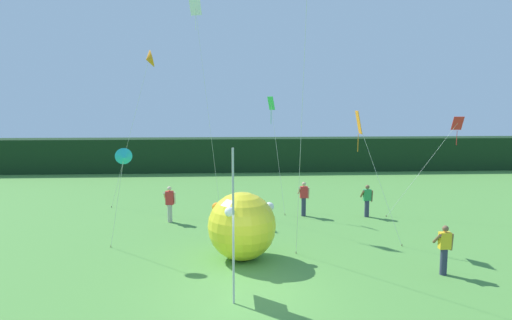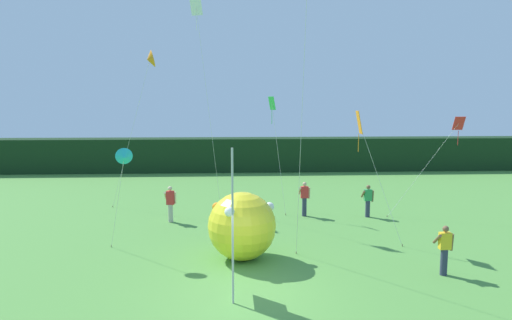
{
  "view_description": "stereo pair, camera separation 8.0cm",
  "coord_description": "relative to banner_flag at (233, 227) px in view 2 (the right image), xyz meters",
  "views": [
    {
      "loc": [
        -0.37,
        -12.1,
        5.44
      ],
      "look_at": [
        0.47,
        2.61,
        3.57
      ],
      "focal_mm": 30.92,
      "sensor_mm": 36.0,
      "label": 1
    },
    {
      "loc": [
        -0.29,
        -12.11,
        5.44
      ],
      "look_at": [
        0.47,
        2.61,
        3.57
      ],
      "focal_mm": 30.92,
      "sensor_mm": 36.0,
      "label": 2
    }
  ],
  "objects": [
    {
      "name": "ground_plane",
      "position": [
        0.33,
        0.26,
        -2.06
      ],
      "size": [
        120.0,
        120.0,
        0.0
      ],
      "primitive_type": "plane",
      "color": "#518E3D"
    },
    {
      "name": "distant_treeline",
      "position": [
        0.33,
        24.14,
        -0.71
      ],
      "size": [
        80.0,
        2.4,
        2.7
      ],
      "primitive_type": "cube",
      "color": "black",
      "rests_on": "ground"
    },
    {
      "name": "banner_flag",
      "position": [
        0.0,
        0.0,
        0.0
      ],
      "size": [
        0.06,
        1.03,
        4.3
      ],
      "color": "#B7B7BC",
      "rests_on": "ground"
    },
    {
      "name": "person_near_banner",
      "position": [
        3.49,
        9.11,
        -1.16
      ],
      "size": [
        0.55,
        0.48,
        1.69
      ],
      "color": "#2D334C",
      "rests_on": "ground"
    },
    {
      "name": "person_mid_field",
      "position": [
        6.53,
        8.76,
        -1.23
      ],
      "size": [
        0.55,
        0.48,
        1.57
      ],
      "color": "#2D334C",
      "rests_on": "ground"
    },
    {
      "name": "person_far_left",
      "position": [
        6.74,
        1.4,
        -1.2
      ],
      "size": [
        0.55,
        0.48,
        1.62
      ],
      "color": "#2D334C",
      "rests_on": "ground"
    },
    {
      "name": "person_far_right",
      "position": [
        -2.91,
        8.32,
        -1.16
      ],
      "size": [
        0.55,
        0.48,
        1.69
      ],
      "color": "#B7B2A3",
      "rests_on": "ground"
    },
    {
      "name": "inflatable_balloon",
      "position": [
        0.32,
        3.19,
        -0.86
      ],
      "size": [
        2.4,
        2.4,
        2.4
      ],
      "color": "yellow",
      "rests_on": "ground"
    },
    {
      "name": "kite_orange_delta_0",
      "position": [
        -4.24,
        11.57,
        5.67
      ],
      "size": [
        2.54,
        0.98,
        8.22
      ],
      "color": "brown",
      "rests_on": "ground"
    },
    {
      "name": "kite_red_diamond_2",
      "position": [
        10.62,
        8.73,
        2.19
      ],
      "size": [
        3.6,
        0.34,
        4.87
      ],
      "color": "brown",
      "rests_on": "ground"
    },
    {
      "name": "kite_orange_diamond_3",
      "position": [
        5.0,
        5.14,
        2.5
      ],
      "size": [
        1.72,
        1.25,
        5.19
      ],
      "color": "brown",
      "rests_on": "ground"
    },
    {
      "name": "kite_cyan_delta_4",
      "position": [
        -3.85,
        3.88,
        1.51
      ],
      "size": [
        1.18,
        1.13,
        3.91
      ],
      "color": "brown",
      "rests_on": "ground"
    },
    {
      "name": "kite_green_diamond_5",
      "position": [
        2.0,
        10.16,
        3.06
      ],
      "size": [
        0.82,
        1.2,
        5.83
      ],
      "color": "brown",
      "rests_on": "ground"
    },
    {
      "name": "kite_white_diamond_6",
      "position": [
        -1.65,
        10.36,
        7.35
      ],
      "size": [
        1.4,
        1.07,
        10.53
      ],
      "color": "brown",
      "rests_on": "ground"
    }
  ]
}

